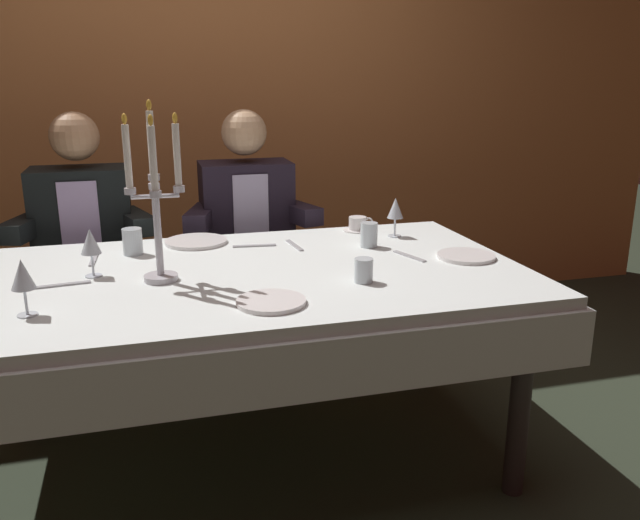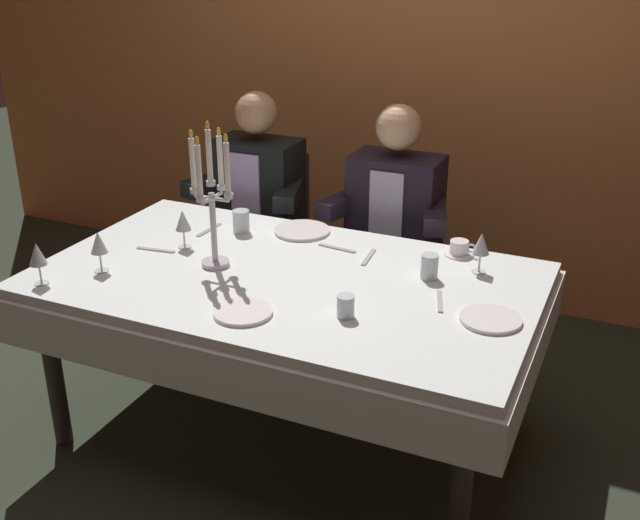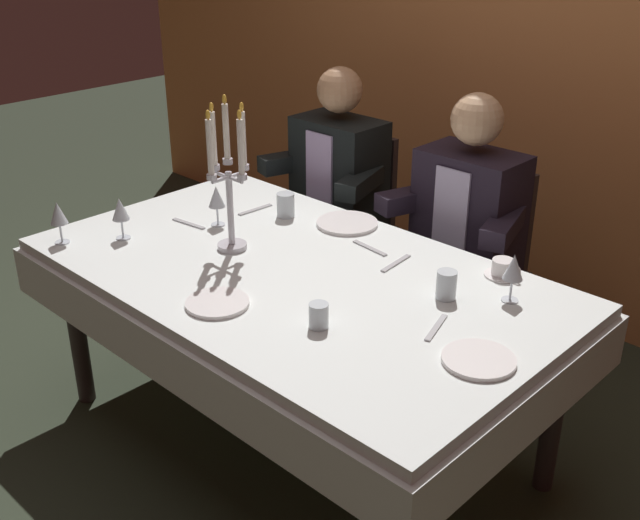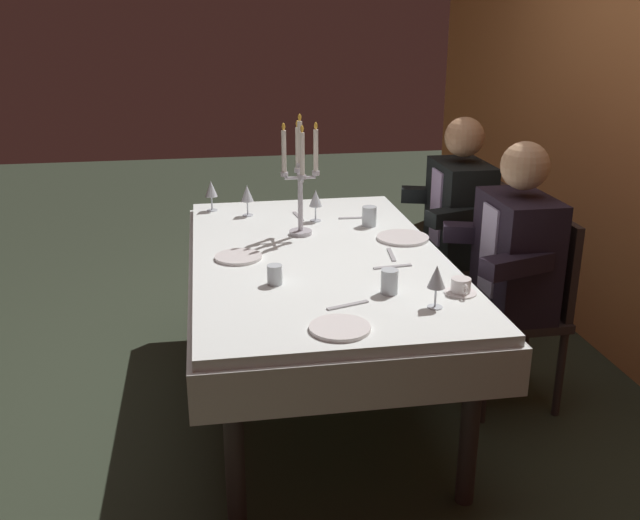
{
  "view_description": "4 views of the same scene",
  "coord_description": "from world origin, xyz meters",
  "px_view_note": "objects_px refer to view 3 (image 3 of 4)",
  "views": [
    {
      "loc": [
        -0.33,
        -2.13,
        1.39
      ],
      "look_at": [
        0.25,
        -0.01,
        0.76
      ],
      "focal_mm": 36.42,
      "sensor_mm": 36.0,
      "label": 1
    },
    {
      "loc": [
        1.21,
        -2.38,
        1.96
      ],
      "look_at": [
        0.13,
        0.04,
        0.81
      ],
      "focal_mm": 42.81,
      "sensor_mm": 36.0,
      "label": 2
    },
    {
      "loc": [
        1.75,
        -1.69,
        1.93
      ],
      "look_at": [
        0.1,
        0.03,
        0.8
      ],
      "focal_mm": 43.18,
      "sensor_mm": 36.0,
      "label": 3
    },
    {
      "loc": [
        2.96,
        -0.48,
        1.77
      ],
      "look_at": [
        0.27,
        -0.03,
        0.81
      ],
      "focal_mm": 39.86,
      "sensor_mm": 36.0,
      "label": 4
    }
  ],
  "objects_px": {
    "wine_glass_3": "(58,215)",
    "seated_diner_0": "(340,173)",
    "water_tumbler_0": "(286,205)",
    "candelabra": "(229,179)",
    "water_tumbler_1": "(446,285)",
    "water_tumbler_2": "(319,316)",
    "dinner_plate_1": "(217,303)",
    "dining_table": "(294,299)",
    "wine_glass_1": "(120,210)",
    "seated_diner_1": "(470,213)",
    "wine_glass_0": "(216,198)",
    "wine_glass_2": "(513,269)",
    "dinner_plate_2": "(479,360)",
    "coffee_cup_0": "(503,269)",
    "dinner_plate_0": "(347,223)"
  },
  "relations": [
    {
      "from": "wine_glass_1",
      "to": "water_tumbler_2",
      "type": "xyz_separation_m",
      "value": [
        1.01,
        0.04,
        -0.08
      ]
    },
    {
      "from": "wine_glass_0",
      "to": "seated_diner_0",
      "type": "distance_m",
      "value": 0.83
    },
    {
      "from": "dinner_plate_2",
      "to": "wine_glass_1",
      "type": "distance_m",
      "value": 1.49
    },
    {
      "from": "water_tumbler_0",
      "to": "coffee_cup_0",
      "type": "distance_m",
      "value": 0.95
    },
    {
      "from": "candelabra",
      "to": "seated_diner_0",
      "type": "relative_size",
      "value": 0.47
    },
    {
      "from": "wine_glass_2",
      "to": "wine_glass_1",
      "type": "bearing_deg",
      "value": -156.19
    },
    {
      "from": "dinner_plate_2",
      "to": "coffee_cup_0",
      "type": "relative_size",
      "value": 1.6
    },
    {
      "from": "candelabra",
      "to": "water_tumbler_1",
      "type": "relative_size",
      "value": 6.0
    },
    {
      "from": "dinner_plate_2",
      "to": "wine_glass_0",
      "type": "distance_m",
      "value": 1.32
    },
    {
      "from": "water_tumbler_1",
      "to": "water_tumbler_2",
      "type": "bearing_deg",
      "value": -111.76
    },
    {
      "from": "wine_glass_3",
      "to": "seated_diner_0",
      "type": "height_order",
      "value": "seated_diner_0"
    },
    {
      "from": "candelabra",
      "to": "seated_diner_0",
      "type": "distance_m",
      "value": 1.01
    },
    {
      "from": "dinner_plate_2",
      "to": "water_tumbler_1",
      "type": "distance_m",
      "value": 0.39
    },
    {
      "from": "coffee_cup_0",
      "to": "water_tumbler_1",
      "type": "bearing_deg",
      "value": -99.71
    },
    {
      "from": "dinner_plate_1",
      "to": "seated_diner_0",
      "type": "bearing_deg",
      "value": 116.08
    },
    {
      "from": "candelabra",
      "to": "water_tumbler_2",
      "type": "height_order",
      "value": "candelabra"
    },
    {
      "from": "candelabra",
      "to": "water_tumbler_0",
      "type": "xyz_separation_m",
      "value": [
        -0.09,
        0.36,
        -0.22
      ]
    },
    {
      "from": "dining_table",
      "to": "water_tumbler_0",
      "type": "height_order",
      "value": "water_tumbler_0"
    },
    {
      "from": "dinner_plate_2",
      "to": "seated_diner_0",
      "type": "xyz_separation_m",
      "value": [
        -1.4,
        0.94,
        -0.01
      ]
    },
    {
      "from": "dining_table",
      "to": "coffee_cup_0",
      "type": "height_order",
      "value": "coffee_cup_0"
    },
    {
      "from": "dinner_plate_2",
      "to": "water_tumbler_0",
      "type": "distance_m",
      "value": 1.24
    },
    {
      "from": "candelabra",
      "to": "seated_diner_0",
      "type": "xyz_separation_m",
      "value": [
        -0.3,
        0.92,
        -0.28
      ]
    },
    {
      "from": "dining_table",
      "to": "water_tumbler_0",
      "type": "relative_size",
      "value": 19.54
    },
    {
      "from": "wine_glass_1",
      "to": "wine_glass_2",
      "type": "xyz_separation_m",
      "value": [
        1.34,
        0.59,
        0.0
      ]
    },
    {
      "from": "seated_diner_1",
      "to": "dinner_plate_1",
      "type": "bearing_deg",
      "value": -95.93
    },
    {
      "from": "seated_diner_1",
      "to": "dinner_plate_0",
      "type": "bearing_deg",
      "value": -121.38
    },
    {
      "from": "dining_table",
      "to": "wine_glass_2",
      "type": "height_order",
      "value": "wine_glass_2"
    },
    {
      "from": "seated_diner_0",
      "to": "seated_diner_1",
      "type": "xyz_separation_m",
      "value": [
        0.73,
        0.0,
        0.0
      ]
    },
    {
      "from": "dinner_plate_1",
      "to": "wine_glass_1",
      "type": "bearing_deg",
      "value": 172.57
    },
    {
      "from": "dinner_plate_1",
      "to": "seated_diner_0",
      "type": "height_order",
      "value": "seated_diner_0"
    },
    {
      "from": "wine_glass_3",
      "to": "water_tumbler_0",
      "type": "relative_size",
      "value": 1.65
    },
    {
      "from": "wine_glass_2",
      "to": "dinner_plate_1",
      "type": "bearing_deg",
      "value": -134.24
    },
    {
      "from": "dinner_plate_2",
      "to": "coffee_cup_0",
      "type": "xyz_separation_m",
      "value": [
        -0.25,
        0.52,
        0.02
      ]
    },
    {
      "from": "dinner_plate_1",
      "to": "wine_glass_1",
      "type": "distance_m",
      "value": 0.69
    },
    {
      "from": "wine_glass_3",
      "to": "candelabra",
      "type": "bearing_deg",
      "value": 39.26
    },
    {
      "from": "dinner_plate_0",
      "to": "seated_diner_1",
      "type": "height_order",
      "value": "seated_diner_1"
    },
    {
      "from": "wine_glass_3",
      "to": "water_tumbler_1",
      "type": "relative_size",
      "value": 1.7
    },
    {
      "from": "dinner_plate_2",
      "to": "coffee_cup_0",
      "type": "bearing_deg",
      "value": 115.28
    },
    {
      "from": "wine_glass_3",
      "to": "water_tumbler_0",
      "type": "height_order",
      "value": "wine_glass_3"
    },
    {
      "from": "dinner_plate_1",
      "to": "wine_glass_1",
      "type": "relative_size",
      "value": 1.26
    },
    {
      "from": "seated_diner_1",
      "to": "wine_glass_0",
      "type": "bearing_deg",
      "value": -128.54
    },
    {
      "from": "wine_glass_3",
      "to": "seated_diner_0",
      "type": "relative_size",
      "value": 0.13
    },
    {
      "from": "wine_glass_0",
      "to": "water_tumbler_1",
      "type": "bearing_deg",
      "value": 6.84
    },
    {
      "from": "water_tumbler_0",
      "to": "seated_diner_1",
      "type": "relative_size",
      "value": 0.08
    },
    {
      "from": "candelabra",
      "to": "wine_glass_0",
      "type": "xyz_separation_m",
      "value": [
        -0.22,
        0.11,
        -0.16
      ]
    },
    {
      "from": "dinner_plate_1",
      "to": "water_tumbler_1",
      "type": "relative_size",
      "value": 2.15
    },
    {
      "from": "dining_table",
      "to": "water_tumbler_0",
      "type": "xyz_separation_m",
      "value": [
        -0.38,
        0.32,
        0.17
      ]
    },
    {
      "from": "wine_glass_3",
      "to": "water_tumbler_1",
      "type": "bearing_deg",
      "value": 26.18
    },
    {
      "from": "water_tumbler_2",
      "to": "seated_diner_1",
      "type": "xyz_separation_m",
      "value": [
        -0.2,
        1.11,
        -0.04
      ]
    },
    {
      "from": "candelabra",
      "to": "wine_glass_2",
      "type": "height_order",
      "value": "candelabra"
    }
  ]
}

